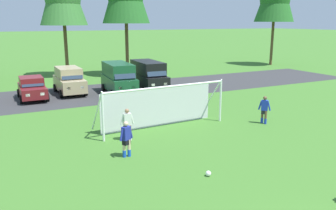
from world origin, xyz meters
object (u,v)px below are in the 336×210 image
at_px(player_midfield_center, 264,110).
at_px(player_winger_left, 126,139).
at_px(player_defender_far, 127,124).
at_px(soccer_ball, 208,173).
at_px(parked_car_slot_far_left, 32,88).
at_px(soccer_goal, 160,105).
at_px(parked_car_slot_left, 69,80).
at_px(parked_car_slot_center_left, 119,77).
at_px(parked_car_slot_center, 148,75).

xyz_separation_m(player_midfield_center, player_winger_left, (-9.02, -1.24, 0.00)).
height_order(player_midfield_center, player_defender_far, same).
xyz_separation_m(soccer_ball, parked_car_slot_far_left, (-4.47, 17.73, 0.77)).
bearing_deg(player_midfield_center, player_winger_left, -172.17).
bearing_deg(player_defender_far, parked_car_slot_far_left, 104.45).
relative_size(soccer_goal, parked_car_slot_far_left, 1.78).
relative_size(soccer_ball, player_defender_far, 0.13).
bearing_deg(parked_car_slot_left, player_winger_left, -92.50).
distance_m(soccer_goal, player_midfield_center, 6.13).
height_order(soccer_ball, parked_car_slot_far_left, parked_car_slot_far_left).
height_order(player_defender_far, parked_car_slot_center_left, parked_car_slot_center_left).
bearing_deg(parked_car_slot_center_left, player_defender_far, -107.12).
height_order(soccer_goal, parked_car_slot_left, soccer_goal).
bearing_deg(parked_car_slot_left, player_midfield_center, -59.31).
xyz_separation_m(parked_car_slot_far_left, parked_car_slot_center_left, (6.67, -0.94, 0.47)).
xyz_separation_m(soccer_goal, player_winger_left, (-3.32, -3.43, -0.47)).
relative_size(parked_car_slot_center_left, parked_car_slot_center, 1.01).
height_order(player_defender_far, parked_car_slot_far_left, parked_car_slot_far_left).
bearing_deg(player_winger_left, player_midfield_center, 7.83).
relative_size(player_midfield_center, player_winger_left, 1.00).
distance_m(player_defender_far, parked_car_slot_center, 13.04).
bearing_deg(player_midfield_center, parked_car_slot_left, 120.69).
bearing_deg(player_winger_left, parked_car_slot_center, 62.51).
height_order(player_winger_left, parked_car_slot_center_left, parked_car_slot_center_left).
xyz_separation_m(soccer_goal, parked_car_slot_left, (-2.65, 11.87, -0.18)).
height_order(player_midfield_center, parked_car_slot_far_left, parked_car_slot_far_left).
distance_m(parked_car_slot_far_left, parked_car_slot_center_left, 6.75).
bearing_deg(player_winger_left, parked_car_slot_far_left, 99.24).
bearing_deg(parked_car_slot_far_left, parked_car_slot_center, -5.19).
height_order(soccer_goal, parked_car_slot_center_left, soccer_goal).
xyz_separation_m(player_winger_left, parked_car_slot_center_left, (4.33, 13.46, 0.52)).
distance_m(player_defender_far, parked_car_slot_left, 13.22).
bearing_deg(parked_car_slot_far_left, player_midfield_center, -49.20).
xyz_separation_m(soccer_goal, parked_car_slot_center_left, (1.01, 10.03, 0.05)).
distance_m(soccer_ball, player_winger_left, 4.02).
distance_m(soccer_ball, player_defender_far, 5.63).
bearing_deg(player_winger_left, soccer_ball, -57.39).
relative_size(player_defender_far, parked_car_slot_left, 0.36).
bearing_deg(soccer_goal, parked_car_slot_far_left, 117.29).
relative_size(soccer_ball, player_winger_left, 0.13).
distance_m(parked_car_slot_far_left, parked_car_slot_left, 3.15).
relative_size(player_winger_left, parked_car_slot_far_left, 0.39).
relative_size(soccer_goal, parked_car_slot_left, 1.63).
bearing_deg(soccer_ball, parked_car_slot_center_left, 82.54).
bearing_deg(soccer_ball, parked_car_slot_center, 73.76).
bearing_deg(player_defender_far, soccer_goal, 28.34).
relative_size(player_defender_far, player_winger_left, 1.00).
relative_size(player_defender_far, parked_car_slot_center, 0.34).
bearing_deg(parked_car_slot_center, player_winger_left, -117.49).
bearing_deg(parked_car_slot_left, soccer_ball, -85.51).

